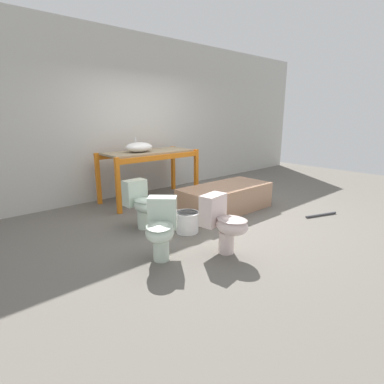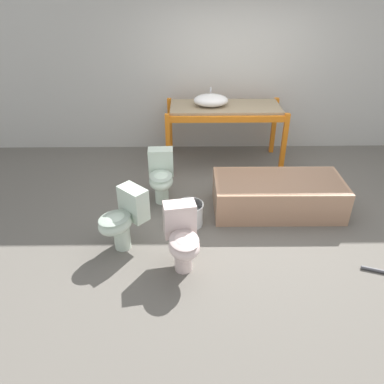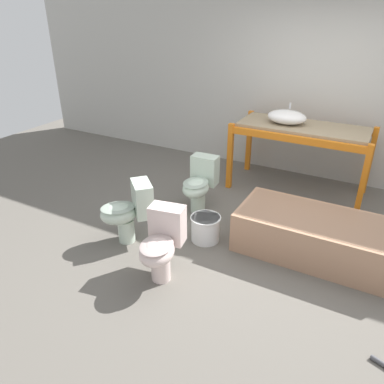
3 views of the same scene
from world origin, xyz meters
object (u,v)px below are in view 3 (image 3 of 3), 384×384
at_px(toilet_extra, 129,210).
at_px(sink_basin, 287,117).
at_px(bucket_white, 205,228).
at_px(toilet_near, 161,243).
at_px(toilet_far, 200,183).
at_px(bathtub_main, 317,233).

bearing_deg(toilet_extra, sink_basin, 106.79).
height_order(toilet_extra, bucket_white, toilet_extra).
relative_size(toilet_near, bucket_white, 2.04).
distance_m(sink_basin, bucket_white, 2.00).
bearing_deg(sink_basin, toilet_near, -99.45).
bearing_deg(toilet_extra, toilet_far, 113.18).
xyz_separation_m(toilet_far, toilet_extra, (-0.37, -0.99, 0.00)).
height_order(toilet_far, bucket_white, toilet_far).
relative_size(bathtub_main, toilet_far, 2.37).
bearing_deg(bathtub_main, toilet_extra, -158.71).
xyz_separation_m(sink_basin, bucket_white, (-0.34, -1.75, -0.89)).
bearing_deg(toilet_extra, bathtub_main, 64.33).
xyz_separation_m(sink_basin, toilet_near, (-0.42, -2.53, -0.66)).
bearing_deg(toilet_near, toilet_extra, 141.35).
xyz_separation_m(sink_basin, toilet_far, (-0.72, -1.17, -0.66)).
bearing_deg(bucket_white, toilet_extra, -151.10).
height_order(toilet_near, toilet_extra, same).
xyz_separation_m(bathtub_main, toilet_near, (-1.24, -1.09, 0.13)).
height_order(bathtub_main, toilet_extra, toilet_extra).
distance_m(sink_basin, bathtub_main, 1.83).
bearing_deg(bucket_white, bathtub_main, 15.29).
distance_m(bathtub_main, toilet_extra, 2.04).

